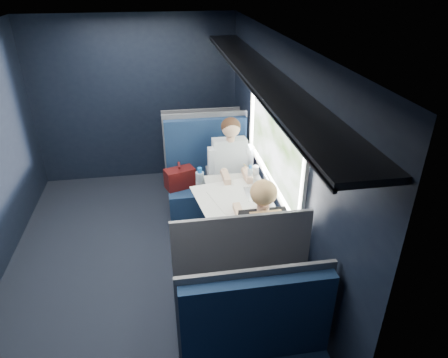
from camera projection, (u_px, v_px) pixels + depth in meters
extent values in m
cube|color=black|center=(141.00, 264.00, 4.27)|extent=(2.80, 4.20, 0.01)
cube|color=black|center=(279.00, 157.00, 3.93)|extent=(0.10, 4.20, 2.30)
cube|color=black|center=(136.00, 100.00, 5.60)|extent=(2.80, 0.10, 2.30)
cube|color=silver|center=(112.00, 32.00, 3.16)|extent=(2.80, 4.20, 0.10)
cube|color=beige|center=(276.00, 98.00, 3.64)|extent=(0.03, 1.84, 0.07)
cube|color=beige|center=(270.00, 180.00, 4.04)|extent=(0.03, 1.84, 0.07)
cube|color=beige|center=(304.00, 185.00, 3.07)|extent=(0.03, 0.07, 0.78)
cube|color=beige|center=(252.00, 112.00, 4.61)|extent=(0.03, 0.07, 0.78)
cube|color=black|center=(260.00, 73.00, 3.51)|extent=(0.36, 4.10, 0.04)
cube|color=black|center=(241.00, 76.00, 3.49)|extent=(0.02, 4.10, 0.03)
cube|color=red|center=(277.00, 83.00, 3.57)|extent=(0.01, 0.10, 0.12)
cylinder|color=#54565E|center=(222.00, 229.00, 4.23)|extent=(0.08, 0.08, 0.70)
cube|color=silver|center=(239.00, 198.00, 4.08)|extent=(0.62, 1.00, 0.04)
cube|color=#0D1E3D|center=(210.00, 201.00, 4.96)|extent=(1.00, 0.50, 0.45)
cube|color=#0D1E3D|center=(206.00, 148.00, 4.94)|extent=(1.00, 0.10, 0.75)
cube|color=#54565E|center=(205.00, 144.00, 4.98)|extent=(1.04, 0.03, 0.82)
cube|color=#54565E|center=(210.00, 180.00, 4.76)|extent=(0.06, 0.40, 0.20)
cube|color=#4F1111|center=(180.00, 178.00, 4.77)|extent=(0.38, 0.28, 0.24)
cylinder|color=#4F1111|center=(179.00, 165.00, 4.69)|extent=(0.07, 0.14, 0.03)
cylinder|color=silver|center=(200.00, 183.00, 4.64)|extent=(0.10, 0.10, 0.27)
cylinder|color=blue|center=(200.00, 170.00, 4.56)|extent=(0.05, 0.05, 0.06)
cube|color=#0D1E3D|center=(232.00, 290.00, 3.60)|extent=(1.00, 0.50, 0.45)
cube|color=#0D1E3D|center=(240.00, 259.00, 3.06)|extent=(1.00, 0.10, 0.75)
cube|color=#54565E|center=(242.00, 261.00, 3.00)|extent=(1.04, 0.03, 0.82)
cube|color=#54565E|center=(232.00, 258.00, 3.49)|extent=(0.06, 0.40, 0.20)
cube|color=#0D1E3D|center=(200.00, 163.00, 5.92)|extent=(1.00, 0.40, 0.45)
cube|color=#0D1E3D|center=(201.00, 134.00, 5.45)|extent=(1.00, 0.10, 0.66)
cube|color=#54565E|center=(201.00, 135.00, 5.39)|extent=(1.04, 0.03, 0.72)
cube|color=#0D1E3D|center=(257.00, 320.00, 2.59)|extent=(1.00, 0.10, 0.66)
cube|color=#54565E|center=(255.00, 311.00, 2.63)|extent=(1.04, 0.03, 0.72)
cube|color=black|center=(232.00, 184.00, 4.73)|extent=(0.36, 0.44, 0.16)
cube|color=black|center=(235.00, 214.00, 4.70)|extent=(0.32, 0.12, 0.45)
cube|color=silver|center=(230.00, 159.00, 4.75)|extent=(0.40, 0.29, 0.53)
cylinder|color=#D8A88C|center=(231.00, 139.00, 4.59)|extent=(0.10, 0.10, 0.06)
sphere|color=#D8A88C|center=(231.00, 128.00, 4.50)|extent=(0.21, 0.21, 0.21)
sphere|color=#382114|center=(231.00, 126.00, 4.51)|extent=(0.22, 0.22, 0.22)
cube|color=silver|center=(212.00, 162.00, 4.69)|extent=(0.09, 0.12, 0.34)
cube|color=silver|center=(248.00, 159.00, 4.75)|extent=(0.09, 0.12, 0.34)
cube|color=black|center=(257.00, 251.00, 3.62)|extent=(0.36, 0.44, 0.16)
cube|color=black|center=(251.00, 263.00, 3.94)|extent=(0.32, 0.12, 0.45)
cube|color=black|center=(263.00, 239.00, 3.36)|extent=(0.40, 0.29, 0.53)
cylinder|color=#D8A88C|center=(263.00, 209.00, 3.26)|extent=(0.10, 0.10, 0.06)
sphere|color=#D8A88C|center=(263.00, 193.00, 3.22)|extent=(0.21, 0.21, 0.21)
sphere|color=tan|center=(264.00, 192.00, 3.20)|extent=(0.22, 0.22, 0.22)
cube|color=black|center=(236.00, 239.00, 3.36)|extent=(0.09, 0.12, 0.34)
cube|color=black|center=(286.00, 234.00, 3.43)|extent=(0.09, 0.12, 0.34)
cube|color=tan|center=(265.00, 232.00, 3.25)|extent=(0.26, 0.07, 0.36)
cube|color=white|center=(230.00, 203.00, 3.95)|extent=(0.74, 0.96, 0.01)
cube|color=silver|center=(257.00, 194.00, 4.09)|extent=(0.23, 0.30, 0.01)
cube|color=silver|center=(267.00, 183.00, 4.05)|extent=(0.02, 0.30, 0.20)
cube|color=black|center=(267.00, 183.00, 4.05)|extent=(0.01, 0.26, 0.17)
cylinder|color=silver|center=(250.00, 175.00, 4.31)|extent=(0.06, 0.06, 0.16)
cylinder|color=blue|center=(250.00, 167.00, 4.26)|extent=(0.03, 0.03, 0.04)
cylinder|color=white|center=(256.00, 170.00, 4.47)|extent=(0.08, 0.08, 0.10)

